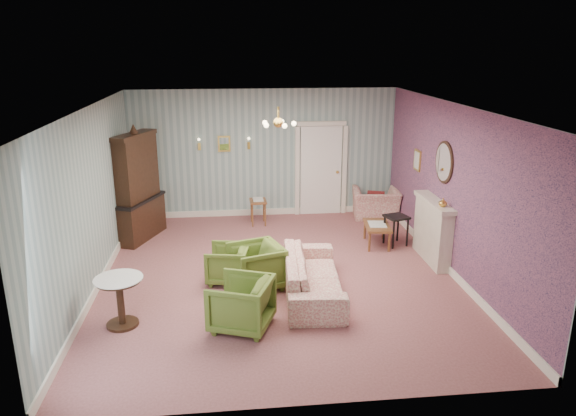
{
  "coord_description": "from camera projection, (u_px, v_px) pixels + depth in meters",
  "views": [
    {
      "loc": [
        -0.78,
        -8.52,
        3.87
      ],
      "look_at": [
        0.2,
        0.4,
        1.1
      ],
      "focal_mm": 33.58,
      "sensor_mm": 36.0,
      "label": 1
    }
  ],
  "objects": [
    {
      "name": "dresser",
      "position": [
        137.0,
        184.0,
        10.8
      ],
      "size": [
        0.96,
        1.46,
        2.31
      ],
      "primitive_type": null,
      "rotation": [
        0.0,
        0.0,
        -0.38
      ],
      "color": "black",
      "rests_on": "floor"
    },
    {
      "name": "wall_front",
      "position": [
        310.0,
        287.0,
        5.57
      ],
      "size": [
        6.0,
        0.0,
        6.0
      ],
      "primitive_type": "plane",
      "rotation": [
        -1.57,
        0.0,
        0.0
      ],
      "color": "gray",
      "rests_on": "ground"
    },
    {
      "name": "gilt_mirror_back",
      "position": [
        224.0,
        144.0,
        12.01
      ],
      "size": [
        0.28,
        0.06,
        0.36
      ],
      "primitive_type": null,
      "color": "gold",
      "rests_on": "wall_back"
    },
    {
      "name": "floor",
      "position": [
        279.0,
        276.0,
        9.32
      ],
      "size": [
        7.0,
        7.0,
        0.0
      ],
      "primitive_type": "plane",
      "color": "#975858",
      "rests_on": "ground"
    },
    {
      "name": "olive_chair_a",
      "position": [
        241.0,
        301.0,
        7.51
      ],
      "size": [
        0.97,
        1.0,
        0.81
      ],
      "primitive_type": "imported",
      "rotation": [
        0.0,
        0.0,
        -1.93
      ],
      "color": "#576E26",
      "rests_on": "floor"
    },
    {
      "name": "chandelier",
      "position": [
        278.0,
        124.0,
        8.54
      ],
      "size": [
        0.56,
        0.56,
        0.36
      ],
      "primitive_type": null,
      "color": "gold",
      "rests_on": "ceiling"
    },
    {
      "name": "mantel_vase",
      "position": [
        443.0,
        202.0,
        9.25
      ],
      "size": [
        0.15,
        0.15,
        0.15
      ],
      "primitive_type": "imported",
      "color": "gold",
      "rests_on": "fireplace"
    },
    {
      "name": "sofa_chintz",
      "position": [
        313.0,
        269.0,
        8.52
      ],
      "size": [
        0.8,
        2.24,
        0.86
      ],
      "primitive_type": "imported",
      "rotation": [
        0.0,
        0.0,
        1.5
      ],
      "color": "#AA4449",
      "rests_on": "floor"
    },
    {
      "name": "ceiling",
      "position": [
        278.0,
        107.0,
        8.46
      ],
      "size": [
        7.0,
        7.0,
        0.0
      ],
      "primitive_type": "plane",
      "rotation": [
        3.14,
        0.0,
        0.0
      ],
      "color": "white",
      "rests_on": "ground"
    },
    {
      "name": "wall_right",
      "position": [
        453.0,
        190.0,
        9.21
      ],
      "size": [
        0.0,
        7.0,
        7.0
      ],
      "primitive_type": "plane",
      "rotation": [
        1.57,
        0.0,
        -1.57
      ],
      "color": "gray",
      "rests_on": "ground"
    },
    {
      "name": "pedestal_table",
      "position": [
        121.0,
        302.0,
        7.58
      ],
      "size": [
        0.83,
        0.83,
        0.74
      ],
      "primitive_type": null,
      "rotation": [
        0.0,
        0.0,
        0.25
      ],
      "color": "black",
      "rests_on": "floor"
    },
    {
      "name": "door",
      "position": [
        321.0,
        169.0,
        12.42
      ],
      "size": [
        1.12,
        0.12,
        2.16
      ],
      "primitive_type": null,
      "color": "white",
      "rests_on": "floor"
    },
    {
      "name": "burgundy_cushion",
      "position": [
        376.0,
        199.0,
        12.13
      ],
      "size": [
        0.41,
        0.28,
        0.39
      ],
      "primitive_type": "cube",
      "rotation": [
        0.17,
        0.0,
        -0.35
      ],
      "color": "maroon",
      "rests_on": "wingback_chair"
    },
    {
      "name": "framed_print",
      "position": [
        417.0,
        160.0,
        10.82
      ],
      "size": [
        0.04,
        0.34,
        0.42
      ],
      "primitive_type": null,
      "color": "gold",
      "rests_on": "wall_right"
    },
    {
      "name": "wall_right_floral",
      "position": [
        452.0,
        190.0,
        9.2
      ],
      "size": [
        0.0,
        7.0,
        7.0
      ],
      "primitive_type": "plane",
      "rotation": [
        1.57,
        0.0,
        -1.57
      ],
      "color": "#C0607B",
      "rests_on": "ground"
    },
    {
      "name": "olive_chair_b",
      "position": [
        256.0,
        264.0,
        8.77
      ],
      "size": [
        0.95,
        0.99,
        0.82
      ],
      "primitive_type": "imported",
      "rotation": [
        0.0,
        0.0,
        -1.25
      ],
      "color": "#576E26",
      "rests_on": "floor"
    },
    {
      "name": "side_table_black",
      "position": [
        396.0,
        231.0,
        10.65
      ],
      "size": [
        0.51,
        0.51,
        0.61
      ],
      "primitive_type": null,
      "rotation": [
        0.0,
        0.0,
        0.3
      ],
      "color": "black",
      "rests_on": "floor"
    },
    {
      "name": "sconce_right",
      "position": [
        249.0,
        144.0,
        12.05
      ],
      "size": [
        0.16,
        0.12,
        0.3
      ],
      "primitive_type": null,
      "color": "gold",
      "rests_on": "wall_back"
    },
    {
      "name": "coffee_table",
      "position": [
        377.0,
        235.0,
        10.68
      ],
      "size": [
        0.57,
        0.9,
        0.44
      ],
      "primitive_type": null,
      "rotation": [
        0.0,
        0.0,
        -0.12
      ],
      "color": "brown",
      "rests_on": "floor"
    },
    {
      "name": "wall_left",
      "position": [
        92.0,
        201.0,
        8.58
      ],
      "size": [
        0.0,
        7.0,
        7.0
      ],
      "primitive_type": "plane",
      "rotation": [
        1.57,
        0.0,
        1.57
      ],
      "color": "gray",
      "rests_on": "ground"
    },
    {
      "name": "oval_mirror",
      "position": [
        444.0,
        162.0,
        9.46
      ],
      "size": [
        0.04,
        0.76,
        0.84
      ],
      "primitive_type": null,
      "color": "white",
      "rests_on": "wall_right"
    },
    {
      "name": "olive_chair_c",
      "position": [
        228.0,
        262.0,
        9.01
      ],
      "size": [
        0.74,
        0.78,
        0.69
      ],
      "primitive_type": "imported",
      "rotation": [
        0.0,
        0.0,
        -1.75
      ],
      "color": "#576E26",
      "rests_on": "floor"
    },
    {
      "name": "sconce_left",
      "position": [
        199.0,
        145.0,
        11.93
      ],
      "size": [
        0.16,
        0.12,
        0.3
      ],
      "primitive_type": null,
      "color": "gold",
      "rests_on": "wall_back"
    },
    {
      "name": "nesting_table",
      "position": [
        258.0,
        211.0,
        11.9
      ],
      "size": [
        0.37,
        0.47,
        0.6
      ],
      "primitive_type": null,
      "rotation": [
        0.0,
        0.0,
        0.03
      ],
      "color": "brown",
      "rests_on": "floor"
    },
    {
      "name": "fireplace",
      "position": [
        433.0,
        230.0,
        9.83
      ],
      "size": [
        0.3,
        1.4,
        1.16
      ],
      "primitive_type": null,
      "color": "beige",
      "rests_on": "floor"
    },
    {
      "name": "wall_back",
      "position": [
        264.0,
        154.0,
        12.22
      ],
      "size": [
        6.0,
        0.0,
        6.0
      ],
      "primitive_type": "plane",
      "rotation": [
        1.57,
        0.0,
        0.0
      ],
      "color": "gray",
      "rests_on": "ground"
    },
    {
      "name": "wingback_chair",
      "position": [
        376.0,
        199.0,
        12.29
      ],
      "size": [
        1.11,
        0.8,
        0.9
      ],
      "primitive_type": "imported",
      "rotation": [
        0.0,
        0.0,
        3.01
      ],
      "color": "#AA4449",
      "rests_on": "floor"
    }
  ]
}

